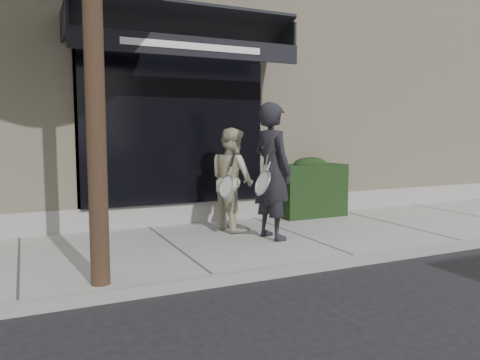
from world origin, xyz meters
name	(u,v)px	position (x,y,z in m)	size (l,w,h in m)	color
ground	(294,241)	(0.00, 0.00, 0.00)	(80.00, 80.00, 0.00)	black
sidewalk	(295,237)	(0.00, 0.00, 0.06)	(20.00, 3.00, 0.12)	gray
curb	(357,260)	(0.00, -1.55, 0.07)	(20.00, 0.10, 0.14)	gray
building_facade	(191,92)	(-0.01, 4.96, 2.74)	(14.30, 8.04, 5.64)	beige
hedge	(310,188)	(1.10, 1.25, 0.66)	(1.30, 0.70, 1.14)	black
pedestrian_front	(272,171)	(-0.51, -0.16, 1.15)	(0.79, 1.00, 2.05)	black
pedestrian_back	(232,179)	(-0.80, 0.66, 0.96)	(0.75, 0.95, 1.68)	#B9B494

